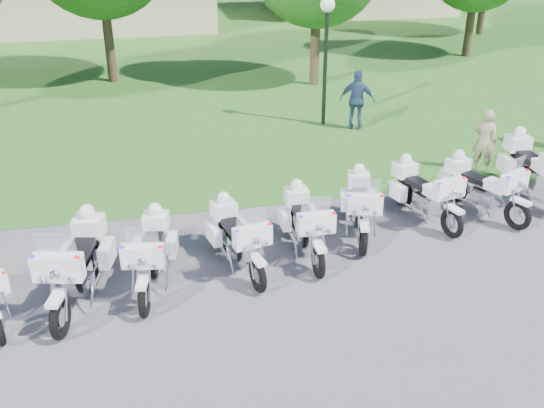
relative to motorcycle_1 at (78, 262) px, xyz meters
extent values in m
plane|color=slate|center=(4.48, -0.13, -0.72)|extent=(100.00, 100.00, 0.00)
cube|color=#2F6821|center=(4.48, 26.87, -0.72)|extent=(100.00, 48.00, 0.01)
sphere|color=red|center=(-0.99, -0.78, 0.39)|extent=(0.08, 0.08, 0.08)
torus|color=black|center=(-0.24, -1.05, -0.37)|extent=(0.30, 0.74, 0.73)
torus|color=black|center=(0.17, 0.75, -0.37)|extent=(0.30, 0.74, 0.73)
cube|color=white|center=(-0.24, -1.07, 0.01)|extent=(0.30, 0.51, 0.08)
cube|color=white|center=(-0.18, -0.80, 0.42)|extent=(0.82, 0.43, 0.43)
cube|color=silver|center=(-0.17, -0.74, 0.80)|extent=(0.62, 0.26, 0.41)
sphere|color=red|center=(0.14, -0.95, 0.62)|extent=(0.10, 0.10, 0.10)
sphere|color=#1426E5|center=(-0.54, -0.79, 0.62)|extent=(0.10, 0.10, 0.10)
cube|color=silver|center=(-0.03, -0.13, -0.24)|extent=(0.50, 0.68, 0.37)
cube|color=white|center=(-0.09, -0.38, 0.15)|extent=(0.47, 0.63, 0.24)
cube|color=black|center=(0.04, 0.19, 0.12)|extent=(0.51, 0.74, 0.13)
cube|color=white|center=(0.45, 0.52, -0.18)|extent=(0.32, 0.59, 0.39)
cube|color=white|center=(-0.18, 0.67, -0.18)|extent=(0.32, 0.59, 0.39)
cube|color=white|center=(0.18, 0.78, 0.28)|extent=(0.61, 0.54, 0.35)
sphere|color=white|center=(0.18, 0.78, 0.56)|extent=(0.28, 0.28, 0.28)
torus|color=black|center=(1.08, -0.76, -0.40)|extent=(0.24, 0.67, 0.66)
torus|color=black|center=(1.37, 0.88, -0.40)|extent=(0.24, 0.67, 0.66)
cube|color=white|center=(1.07, -0.78, -0.06)|extent=(0.25, 0.45, 0.07)
cube|color=white|center=(1.12, -0.54, 0.30)|extent=(0.73, 0.36, 0.39)
cube|color=silver|center=(1.13, -0.48, 0.64)|extent=(0.56, 0.21, 0.37)
sphere|color=red|center=(1.42, -0.65, 0.49)|extent=(0.09, 0.09, 0.09)
sphere|color=#1426E5|center=(0.80, -0.54, 0.49)|extent=(0.09, 0.09, 0.09)
cube|color=silver|center=(1.23, 0.08, -0.28)|extent=(0.42, 0.60, 0.33)
cube|color=white|center=(1.19, -0.15, 0.06)|extent=(0.40, 0.56, 0.22)
cube|color=black|center=(1.28, 0.37, 0.04)|extent=(0.43, 0.66, 0.12)
cube|color=white|center=(1.64, 0.68, -0.24)|extent=(0.26, 0.53, 0.35)
cube|color=white|center=(1.06, 0.79, -0.24)|extent=(0.26, 0.53, 0.35)
cube|color=white|center=(1.38, 0.91, 0.17)|extent=(0.53, 0.47, 0.31)
sphere|color=white|center=(1.38, 0.91, 0.43)|extent=(0.25, 0.25, 0.25)
torus|color=black|center=(3.07, -0.44, -0.41)|extent=(0.26, 0.65, 0.64)
torus|color=black|center=(2.71, 1.15, -0.41)|extent=(0.26, 0.65, 0.64)
cube|color=white|center=(3.07, -0.45, -0.07)|extent=(0.26, 0.45, 0.07)
cube|color=white|center=(3.02, -0.22, 0.28)|extent=(0.72, 0.38, 0.38)
cube|color=silver|center=(3.01, -0.16, 0.62)|extent=(0.55, 0.23, 0.36)
sphere|color=red|center=(3.33, -0.21, 0.46)|extent=(0.09, 0.09, 0.09)
sphere|color=#1426E5|center=(2.73, -0.34, 0.46)|extent=(0.09, 0.09, 0.09)
cube|color=silver|center=(2.88, 0.38, -0.29)|extent=(0.44, 0.60, 0.33)
cube|color=white|center=(2.94, 0.15, 0.04)|extent=(0.41, 0.55, 0.21)
cube|color=black|center=(2.82, 0.66, 0.02)|extent=(0.45, 0.65, 0.11)
cube|color=white|center=(3.02, 1.08, -0.25)|extent=(0.28, 0.52, 0.34)
cube|color=white|center=(2.46, 0.95, -0.25)|extent=(0.28, 0.52, 0.34)
cube|color=white|center=(2.70, 1.18, 0.16)|extent=(0.53, 0.48, 0.31)
sphere|color=white|center=(2.70, 1.18, 0.41)|extent=(0.25, 0.25, 0.25)
torus|color=black|center=(4.25, -0.22, -0.41)|extent=(0.13, 0.65, 0.65)
torus|color=black|center=(4.24, 1.43, -0.41)|extent=(0.13, 0.65, 0.65)
cube|color=white|center=(4.25, -0.23, -0.07)|extent=(0.18, 0.43, 0.07)
cube|color=white|center=(4.25, 0.01, 0.29)|extent=(0.70, 0.23, 0.39)
cube|color=silver|center=(4.25, 0.06, 0.63)|extent=(0.54, 0.12, 0.36)
sphere|color=red|center=(4.56, -0.05, 0.47)|extent=(0.09, 0.09, 0.09)
sphere|color=#1426E5|center=(3.94, -0.05, 0.47)|extent=(0.09, 0.09, 0.09)
cube|color=silver|center=(4.25, 0.62, -0.29)|extent=(0.33, 0.54, 0.33)
cube|color=white|center=(4.25, 0.39, 0.05)|extent=(0.31, 0.50, 0.21)
cube|color=black|center=(4.25, 0.91, 0.03)|extent=(0.33, 0.60, 0.12)
cube|color=white|center=(4.53, 1.28, -0.24)|extent=(0.18, 0.50, 0.35)
cube|color=white|center=(3.95, 1.28, -0.24)|extent=(0.18, 0.50, 0.35)
cube|color=white|center=(4.24, 1.45, 0.16)|extent=(0.47, 0.39, 0.31)
sphere|color=white|center=(4.24, 1.45, 0.41)|extent=(0.25, 0.25, 0.25)
torus|color=black|center=(5.33, 0.37, -0.41)|extent=(0.29, 0.66, 0.65)
torus|color=black|center=(5.75, 1.96, -0.41)|extent=(0.29, 0.66, 0.65)
cube|color=white|center=(5.33, 0.35, -0.07)|extent=(0.28, 0.45, 0.07)
cube|color=white|center=(5.39, 0.59, 0.29)|extent=(0.73, 0.40, 0.39)
cube|color=silver|center=(5.40, 0.64, 0.62)|extent=(0.55, 0.25, 0.36)
sphere|color=red|center=(5.67, 0.45, 0.47)|extent=(0.09, 0.09, 0.09)
sphere|color=#1426E5|center=(5.08, 0.61, 0.47)|extent=(0.09, 0.09, 0.09)
cube|color=silver|center=(5.55, 1.18, -0.29)|extent=(0.45, 0.60, 0.33)
cube|color=white|center=(5.49, 0.96, 0.05)|extent=(0.43, 0.56, 0.21)
cube|color=black|center=(5.62, 1.46, 0.03)|extent=(0.47, 0.66, 0.12)
cube|color=white|center=(5.99, 1.74, -0.24)|extent=(0.29, 0.53, 0.35)
cube|color=white|center=(5.43, 1.89, -0.24)|extent=(0.29, 0.53, 0.35)
cube|color=white|center=(5.76, 1.98, 0.16)|extent=(0.54, 0.49, 0.31)
sphere|color=white|center=(5.76, 1.98, 0.41)|extent=(0.25, 0.25, 0.25)
torus|color=black|center=(7.38, 0.67, -0.40)|extent=(0.28, 0.66, 0.65)
torus|color=black|center=(6.98, 2.27, -0.40)|extent=(0.28, 0.66, 0.65)
cube|color=white|center=(7.38, 0.65, -0.06)|extent=(0.27, 0.46, 0.07)
cube|color=white|center=(7.32, 0.89, 0.30)|extent=(0.73, 0.39, 0.39)
cube|color=silver|center=(7.31, 0.94, 0.64)|extent=(0.56, 0.25, 0.37)
sphere|color=red|center=(7.64, 0.91, 0.48)|extent=(0.09, 0.09, 0.09)
sphere|color=#1426E5|center=(7.03, 0.76, 0.48)|extent=(0.09, 0.09, 0.09)
cube|color=silver|center=(7.17, 1.49, -0.29)|extent=(0.45, 0.61, 0.33)
cube|color=white|center=(7.23, 1.26, 0.05)|extent=(0.42, 0.57, 0.21)
cube|color=black|center=(7.10, 1.77, 0.03)|extent=(0.47, 0.66, 0.12)
cube|color=white|center=(7.30, 2.20, -0.24)|extent=(0.29, 0.53, 0.35)
cube|color=white|center=(6.73, 2.06, -0.24)|extent=(0.29, 0.53, 0.35)
cube|color=white|center=(6.97, 2.30, 0.17)|extent=(0.55, 0.49, 0.31)
sphere|color=white|center=(6.97, 2.30, 0.42)|extent=(0.25, 0.25, 0.25)
torus|color=black|center=(8.90, 0.70, -0.40)|extent=(0.37, 0.65, 0.66)
torus|color=black|center=(8.26, 2.24, -0.40)|extent=(0.37, 0.65, 0.66)
cube|color=white|center=(8.91, 0.68, -0.06)|extent=(0.33, 0.47, 0.07)
cube|color=white|center=(8.81, 0.91, 0.30)|extent=(0.74, 0.49, 0.39)
cube|color=silver|center=(8.79, 0.97, 0.65)|extent=(0.55, 0.32, 0.37)
sphere|color=red|center=(9.12, 0.98, 0.49)|extent=(0.09, 0.09, 0.09)
sphere|color=#1426E5|center=(8.55, 0.74, 0.49)|extent=(0.09, 0.09, 0.09)
cube|color=silver|center=(8.57, 1.49, -0.28)|extent=(0.52, 0.63, 0.33)
cube|color=white|center=(8.66, 1.27, 0.06)|extent=(0.48, 0.59, 0.22)
cube|color=black|center=(8.46, 1.76, 0.04)|extent=(0.54, 0.69, 0.12)
cube|color=white|center=(8.59, 2.22, -0.24)|extent=(0.36, 0.54, 0.35)
cube|color=white|center=(8.05, 1.99, -0.24)|extent=(0.36, 0.54, 0.35)
cube|color=white|center=(8.25, 2.27, 0.18)|extent=(0.58, 0.54, 0.31)
sphere|color=white|center=(8.25, 2.27, 0.43)|extent=(0.25, 0.25, 0.25)
torus|color=black|center=(10.21, 2.98, -0.36)|extent=(0.18, 0.75, 0.74)
cube|color=silver|center=(10.16, 2.07, -0.23)|extent=(0.41, 0.64, 0.37)
cube|color=white|center=(10.15, 1.80, 0.16)|extent=(0.38, 0.59, 0.24)
cube|color=black|center=(10.18, 2.40, 0.14)|extent=(0.41, 0.70, 0.13)
cube|color=white|center=(10.53, 2.80, -0.17)|extent=(0.23, 0.58, 0.40)
cube|color=white|center=(9.87, 2.83, -0.17)|extent=(0.23, 0.58, 0.40)
cube|color=white|center=(10.21, 3.01, 0.29)|extent=(0.55, 0.47, 0.35)
sphere|color=white|center=(10.21, 3.01, 0.58)|extent=(0.29, 0.29, 0.29)
cylinder|color=black|center=(6.82, 8.27, 1.02)|extent=(0.12, 0.12, 3.49)
sphere|color=white|center=(6.82, 8.27, 2.92)|extent=(0.44, 0.44, 0.44)
cylinder|color=#38281C|center=(0.18, 14.99, 1.14)|extent=(0.36, 0.36, 3.73)
cylinder|color=#38281C|center=(7.80, 12.92, 0.95)|extent=(0.36, 0.36, 3.36)
cylinder|color=#38281C|center=(16.00, 16.28, 0.82)|extent=(0.36, 0.36, 3.08)
cylinder|color=#38281C|center=(19.26, 20.97, 1.05)|extent=(0.36, 0.36, 3.56)
imported|color=tan|center=(9.78, 3.77, 0.10)|extent=(0.72, 0.68, 1.66)
imported|color=navy|center=(7.67, 7.60, 0.19)|extent=(1.16, 0.90, 1.83)
camera|label=1|loc=(1.44, -9.39, 5.50)|focal=40.00mm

